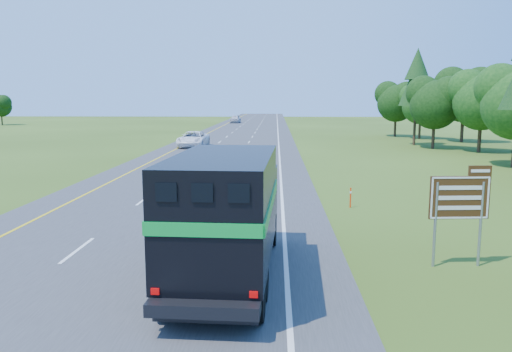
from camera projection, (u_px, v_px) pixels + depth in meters
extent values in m
cube|color=#38383A|center=(230.00, 147.00, 56.04)|extent=(15.00, 260.00, 0.04)
cube|color=yellow|center=(181.00, 146.00, 56.26)|extent=(0.15, 260.00, 0.01)
cube|color=white|center=(279.00, 147.00, 55.82)|extent=(0.15, 260.00, 0.01)
cylinder|color=black|center=(211.00, 228.00, 18.31)|extent=(0.42, 1.18, 1.16)
cylinder|color=black|center=(271.00, 230.00, 18.13)|extent=(0.42, 1.18, 1.16)
cylinder|color=black|center=(178.00, 277.00, 13.32)|extent=(0.42, 1.18, 1.16)
cylinder|color=black|center=(261.00, 279.00, 13.14)|extent=(0.42, 1.18, 1.16)
cylinder|color=black|center=(166.00, 295.00, 12.07)|extent=(0.42, 1.18, 1.16)
cylinder|color=black|center=(257.00, 298.00, 11.89)|extent=(0.42, 1.18, 1.16)
cube|color=black|center=(228.00, 254.00, 14.87)|extent=(2.89, 8.54, 0.30)
cube|color=black|center=(240.00, 195.00, 17.92)|extent=(2.66, 2.01, 2.00)
cube|color=black|center=(243.00, 177.00, 18.79)|extent=(2.32, 0.16, 0.63)
cube|color=black|center=(224.00, 207.00, 13.90)|extent=(2.90, 6.23, 2.90)
cube|color=#08972F|center=(203.00, 230.00, 10.84)|extent=(2.64, 0.16, 0.32)
cube|color=#08972F|center=(176.00, 201.00, 13.99)|extent=(0.31, 6.12, 0.32)
cube|color=#08972F|center=(272.00, 202.00, 13.77)|extent=(0.31, 6.12, 0.32)
cube|color=black|center=(166.00, 192.00, 10.78)|extent=(0.48, 0.06, 0.42)
cube|color=black|center=(202.00, 193.00, 10.72)|extent=(0.48, 0.06, 0.42)
cube|color=black|center=(239.00, 193.00, 10.65)|extent=(0.48, 0.06, 0.42)
cube|color=black|center=(205.00, 320.00, 11.29)|extent=(2.43, 0.23, 0.11)
cube|color=#B20505|center=(155.00, 291.00, 11.15)|extent=(0.19, 0.05, 0.15)
cube|color=#B20505|center=(254.00, 295.00, 10.97)|extent=(0.19, 0.05, 0.15)
imported|color=white|center=(193.00, 139.00, 55.72)|extent=(3.12, 6.32, 1.73)
imported|color=silver|center=(235.00, 119.00, 112.78)|extent=(2.38, 5.27, 1.75)
cylinder|color=gray|center=(435.00, 225.00, 15.79)|extent=(0.09, 0.09, 2.75)
cylinder|color=gray|center=(481.00, 224.00, 15.84)|extent=(0.09, 0.09, 2.75)
cube|color=#41230D|center=(460.00, 198.00, 15.68)|extent=(1.92, 0.20, 1.38)
cube|color=#41230D|center=(480.00, 171.00, 15.58)|extent=(0.74, 0.11, 0.33)
cube|color=white|center=(460.00, 198.00, 15.65)|extent=(1.83, 0.15, 1.32)
cube|color=#FE380D|center=(350.00, 198.00, 24.62)|extent=(0.07, 0.04, 1.00)
cube|color=white|center=(351.00, 192.00, 24.58)|extent=(0.08, 0.05, 0.11)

